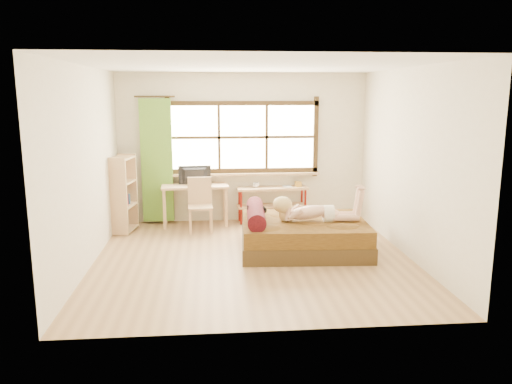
{
  "coord_description": "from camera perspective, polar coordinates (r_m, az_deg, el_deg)",
  "views": [
    {
      "loc": [
        -0.57,
        -6.83,
        2.33
      ],
      "look_at": [
        0.06,
        0.2,
        0.93
      ],
      "focal_mm": 35.0,
      "sensor_mm": 36.0,
      "label": 1
    }
  ],
  "objects": [
    {
      "name": "curtain",
      "position": [
        9.09,
        -11.26,
        3.52
      ],
      "size": [
        0.55,
        0.1,
        2.2
      ],
      "primitive_type": "cube",
      "color": "#548B26",
      "rests_on": "wall_back"
    },
    {
      "name": "wall_back",
      "position": [
        9.15,
        -1.5,
        5.04
      ],
      "size": [
        4.5,
        0.0,
        4.5
      ],
      "primitive_type": "plane",
      "rotation": [
        1.57,
        0.0,
        0.0
      ],
      "color": "silver",
      "rests_on": "floor"
    },
    {
      "name": "bookshelf",
      "position": [
        8.74,
        -14.95,
        -0.2
      ],
      "size": [
        0.41,
        0.61,
        1.3
      ],
      "rotation": [
        0.0,
        0.0,
        -0.17
      ],
      "color": "tan",
      "rests_on": "floor"
    },
    {
      "name": "kitten",
      "position": [
        7.49,
        -0.04,
        -2.35
      ],
      "size": [
        0.29,
        0.13,
        0.22
      ],
      "primitive_type": null,
      "rotation": [
        0.0,
        0.0,
        -0.06
      ],
      "color": "black",
      "rests_on": "bed"
    },
    {
      "name": "wall_right",
      "position": [
        7.45,
        17.2,
        3.13
      ],
      "size": [
        0.0,
        4.5,
        4.5
      ],
      "primitive_type": "plane",
      "rotation": [
        1.57,
        0.0,
        -1.57
      ],
      "color": "silver",
      "rests_on": "floor"
    },
    {
      "name": "wall_left",
      "position": [
        7.1,
        -18.75,
        2.66
      ],
      "size": [
        0.0,
        4.5,
        4.5
      ],
      "primitive_type": "plane",
      "rotation": [
        1.57,
        0.0,
        1.57
      ],
      "color": "silver",
      "rests_on": "floor"
    },
    {
      "name": "desk",
      "position": [
        8.95,
        -6.99,
        0.19
      ],
      "size": [
        1.2,
        0.6,
        0.73
      ],
      "rotation": [
        0.0,
        0.0,
        0.05
      ],
      "color": "tan",
      "rests_on": "floor"
    },
    {
      "name": "book",
      "position": [
        9.15,
        3.12,
        0.62
      ],
      "size": [
        0.17,
        0.22,
        0.02
      ],
      "primitive_type": "imported",
      "rotation": [
        0.0,
        0.0,
        0.07
      ],
      "color": "gray",
      "rests_on": "pipe_shelf"
    },
    {
      "name": "window",
      "position": [
        9.11,
        -1.5,
        6.01
      ],
      "size": [
        2.8,
        0.16,
        1.46
      ],
      "color": "#FFEDBF",
      "rests_on": "wall_back"
    },
    {
      "name": "bed",
      "position": [
        7.57,
        5.14,
        -4.8
      ],
      "size": [
        1.94,
        1.59,
        0.71
      ],
      "rotation": [
        0.0,
        0.0,
        -0.06
      ],
      "color": "#31220E",
      "rests_on": "floor"
    },
    {
      "name": "woman",
      "position": [
        7.43,
        6.76,
        -1.21
      ],
      "size": [
        1.32,
        0.45,
        0.56
      ],
      "primitive_type": null,
      "rotation": [
        0.0,
        0.0,
        -0.06
      ],
      "color": "#D7A48A",
      "rests_on": "bed"
    },
    {
      "name": "chair",
      "position": [
        8.61,
        -6.41,
        -1.07
      ],
      "size": [
        0.43,
        0.43,
        0.92
      ],
      "rotation": [
        0.0,
        0.0,
        0.05
      ],
      "color": "tan",
      "rests_on": "floor"
    },
    {
      "name": "pipe_shelf",
      "position": [
        9.16,
        1.95,
        -0.5
      ],
      "size": [
        1.31,
        0.41,
        0.73
      ],
      "rotation": [
        0.0,
        0.0,
        0.07
      ],
      "color": "tan",
      "rests_on": "floor"
    },
    {
      "name": "monitor",
      "position": [
        8.95,
        -7.02,
        1.9
      ],
      "size": [
        0.58,
        0.1,
        0.33
      ],
      "primitive_type": "imported",
      "rotation": [
        0.0,
        0.0,
        3.19
      ],
      "color": "black",
      "rests_on": "desk"
    },
    {
      "name": "floor",
      "position": [
        7.24,
        -0.32,
        -7.58
      ],
      "size": [
        4.5,
        4.5,
        0.0
      ],
      "primitive_type": "plane",
      "color": "#9E754C",
      "rests_on": "ground"
    },
    {
      "name": "ceiling",
      "position": [
        6.87,
        -0.34,
        14.28
      ],
      "size": [
        4.5,
        4.5,
        0.0
      ],
      "primitive_type": "plane",
      "rotation": [
        3.14,
        0.0,
        0.0
      ],
      "color": "white",
      "rests_on": "wall_back"
    },
    {
      "name": "cup",
      "position": [
        9.09,
        -0.0,
        0.8
      ],
      "size": [
        0.12,
        0.12,
        0.09
      ],
      "primitive_type": "imported",
      "rotation": [
        0.0,
        0.0,
        0.07
      ],
      "color": "gray",
      "rests_on": "pipe_shelf"
    },
    {
      "name": "wall_front",
      "position": [
        4.72,
        1.93,
        -0.8
      ],
      "size": [
        4.5,
        0.0,
        4.5
      ],
      "primitive_type": "plane",
      "rotation": [
        -1.57,
        0.0,
        0.0
      ],
      "color": "silver",
      "rests_on": "floor"
    }
  ]
}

